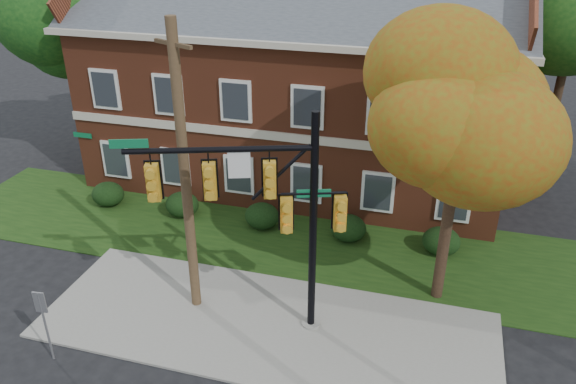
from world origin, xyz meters
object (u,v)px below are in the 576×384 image
(tree_near_right, at_px, (473,106))
(hedge_left, at_px, (182,205))
(tree_left_rear, at_px, (85,27))
(hedge_center, at_px, (262,216))
(apartment_building, at_px, (297,73))
(traffic_signal, at_px, (268,204))
(hedge_far_right, at_px, (441,241))
(utility_pole, at_px, (185,176))
(hedge_right, at_px, (348,228))
(hedge_far_left, at_px, (108,194))
(sign_post, at_px, (43,315))

(tree_near_right, bearing_deg, hedge_left, 165.19)
(tree_left_rear, bearing_deg, hedge_center, -23.04)
(apartment_building, xyz_separation_m, traffic_signal, (2.15, -11.00, -0.66))
(hedge_far_right, bearing_deg, utility_pole, -144.68)
(hedge_left, height_order, utility_pole, utility_pole)
(hedge_right, relative_size, tree_left_rear, 0.16)
(apartment_building, height_order, hedge_far_left, apartment_building)
(hedge_left, height_order, hedge_center, same)
(utility_pole, bearing_deg, tree_left_rear, 158.58)
(hedge_left, xyz_separation_m, tree_near_right, (10.72, -2.83, 6.14))
(tree_near_right, bearing_deg, hedge_center, 158.58)
(apartment_building, height_order, utility_pole, apartment_building)
(hedge_far_left, relative_size, traffic_signal, 0.20)
(tree_near_right, bearing_deg, tree_left_rear, 157.64)
(tree_near_right, distance_m, sign_post, 13.19)
(utility_pole, bearing_deg, tree_near_right, 42.05)
(apartment_building, distance_m, hedge_right, 7.73)
(tree_left_rear, bearing_deg, hedge_left, -33.59)
(tree_left_rear, bearing_deg, utility_pole, -45.68)
(hedge_center, bearing_deg, traffic_signal, -69.49)
(hedge_right, relative_size, hedge_far_right, 1.00)
(traffic_signal, bearing_deg, hedge_right, 57.66)
(hedge_far_left, height_order, hedge_left, same)
(hedge_far_left, distance_m, hedge_right, 10.50)
(hedge_right, distance_m, tree_near_right, 7.72)
(apartment_building, distance_m, tree_left_rear, 9.94)
(hedge_left, xyz_separation_m, tree_left_rear, (-6.23, 4.14, 6.16))
(hedge_center, height_order, sign_post, sign_post)
(hedge_far_left, distance_m, hedge_left, 3.50)
(hedge_far_right, distance_m, tree_near_right, 6.77)
(hedge_left, bearing_deg, hedge_far_left, 180.00)
(hedge_right, bearing_deg, hedge_center, 180.00)
(hedge_far_left, xyz_separation_m, tree_left_rear, (-2.73, 4.14, 6.16))
(apartment_building, height_order, hedge_far_right, apartment_building)
(apartment_building, height_order, hedge_left, apartment_building)
(apartment_building, distance_m, traffic_signal, 11.23)
(hedge_center, relative_size, utility_pole, 0.15)
(hedge_right, height_order, tree_left_rear, tree_left_rear)
(hedge_far_left, relative_size, tree_near_right, 0.16)
(apartment_building, distance_m, hedge_center, 6.89)
(utility_pole, bearing_deg, hedge_center, 108.88)
(hedge_center, bearing_deg, utility_pole, -95.38)
(hedge_right, relative_size, traffic_signal, 0.20)
(traffic_signal, bearing_deg, sign_post, -171.27)
(hedge_center, relative_size, tree_left_rear, 0.16)
(tree_left_rear, height_order, traffic_signal, tree_left_rear)
(hedge_far_left, bearing_deg, utility_pole, -39.27)
(tree_left_rear, relative_size, traffic_signal, 1.27)
(hedge_right, bearing_deg, traffic_signal, -103.23)
(traffic_signal, bearing_deg, hedge_far_left, 128.77)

